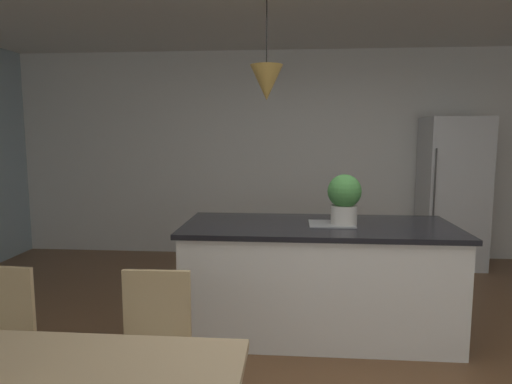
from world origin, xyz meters
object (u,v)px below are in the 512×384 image
chair_far_right (151,349)px  potted_plant_on_island (344,197)px  refrigerator (452,192)px  kitchen_island (318,277)px

chair_far_right → potted_plant_on_island: bearing=49.3°
refrigerator → potted_plant_on_island: (-1.54, -2.05, 0.21)m
kitchen_island → potted_plant_on_island: 0.69m
refrigerator → potted_plant_on_island: refrigerator is taller
kitchen_island → refrigerator: refrigerator is taller
chair_far_right → refrigerator: refrigerator is taller
kitchen_island → potted_plant_on_island: bearing=0.0°
kitchen_island → potted_plant_on_island: size_ratio=5.35×
chair_far_right → kitchen_island: kitchen_island is taller
chair_far_right → potted_plant_on_island: size_ratio=2.15×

